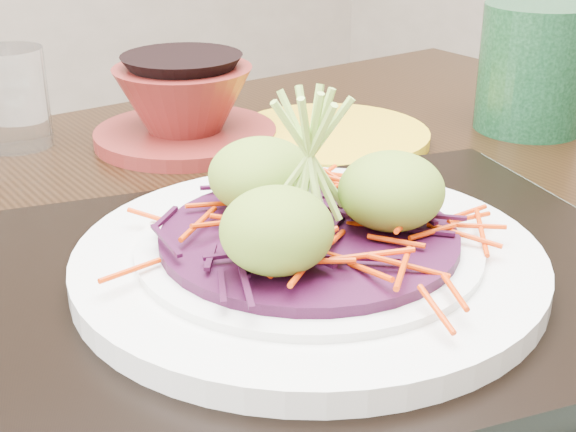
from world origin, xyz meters
TOP-DOWN VIEW (x-y plane):
  - dining_table at (-0.10, -0.07)m, footprint 1.28×0.89m
  - placemat at (-0.11, -0.16)m, footprint 0.61×0.55m
  - serving_tray at (-0.11, -0.16)m, footprint 0.53×0.46m
  - white_plate at (-0.11, -0.16)m, footprint 0.29×0.29m
  - cabbage_bed at (-0.11, -0.16)m, footprint 0.18×0.18m
  - carrot_julienne at (-0.11, -0.16)m, footprint 0.22×0.22m
  - guacamole_scoops at (-0.11, -0.16)m, footprint 0.16×0.14m
  - scallion_garnish at (-0.11, -0.16)m, footprint 0.07×0.07m
  - water_glass at (-0.12, 0.26)m, footprint 0.07×0.07m
  - terracotta_bowl_set at (0.01, 0.16)m, footprint 0.23×0.23m
  - yellow_plate at (0.12, 0.07)m, footprint 0.24×0.24m
  - green_jar at (0.31, -0.03)m, footprint 0.12×0.12m

SIDE VIEW (x-z plane):
  - dining_table at x=-0.10m, z-range 0.28..1.05m
  - placemat at x=-0.11m, z-range 0.77..0.77m
  - yellow_plate at x=0.12m, z-range 0.77..0.78m
  - serving_tray at x=-0.11m, z-range 0.77..0.79m
  - white_plate at x=-0.11m, z-range 0.79..0.81m
  - terracotta_bowl_set at x=0.01m, z-range 0.76..0.84m
  - water_glass at x=-0.12m, z-range 0.77..0.86m
  - cabbage_bed at x=-0.11m, z-range 0.81..0.82m
  - carrot_julienne at x=-0.11m, z-range 0.82..0.83m
  - green_jar at x=0.31m, z-range 0.77..0.90m
  - guacamole_scoops at x=-0.11m, z-range 0.82..0.87m
  - scallion_garnish at x=-0.11m, z-range 0.81..0.91m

